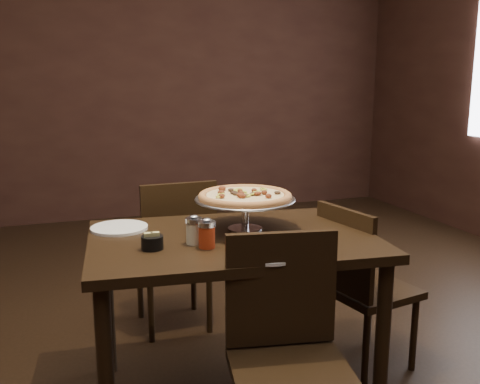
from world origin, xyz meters
name	(u,v)px	position (x,y,z in m)	size (l,w,h in m)	color
room	(231,76)	(0.06, 0.03, 1.40)	(6.04, 7.04, 2.84)	black
dining_table	(233,258)	(0.09, 0.09, 0.65)	(1.27, 0.92, 0.74)	black
pizza_stand	(245,197)	(0.17, 0.17, 0.89)	(0.44, 0.44, 0.18)	#BCBBC3
parmesan_shaker	(194,230)	(-0.09, 0.04, 0.80)	(0.07, 0.07, 0.12)	beige
pepper_flake_shaker	(207,234)	(-0.06, -0.03, 0.80)	(0.07, 0.07, 0.12)	maroon
packet_caddy	(152,242)	(-0.26, 0.03, 0.77)	(0.09, 0.09, 0.07)	black
napkin_stack	(308,253)	(0.28, -0.24, 0.75)	(0.13, 0.13, 0.01)	white
plate_left	(119,228)	(-0.35, 0.36, 0.75)	(0.25, 0.25, 0.01)	white
plate_near	(269,254)	(0.13, -0.20, 0.75)	(0.24, 0.24, 0.01)	white
serving_spatula	(251,204)	(0.16, 0.05, 0.89)	(0.15, 0.15, 0.02)	#BCBBC3
chair_far	(175,250)	(0.00, 0.81, 0.47)	(0.41, 0.41, 0.87)	black
chair_near	(288,350)	(0.12, -0.42, 0.47)	(0.47, 0.47, 0.86)	black
chair_side	(360,281)	(0.74, 0.12, 0.45)	(0.44, 0.44, 0.82)	black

